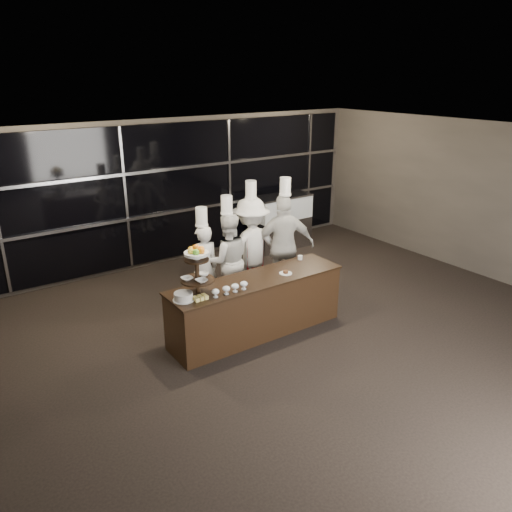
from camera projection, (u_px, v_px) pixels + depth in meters
room at (348, 260)px, 6.63m from camera, size 10.00×10.00×10.00m
window_wall at (180, 191)px, 10.43m from camera, size 8.60×0.10×2.80m
buffet_counter at (256, 306)px, 7.69m from camera, size 2.84×0.74×0.92m
display_stand at (197, 267)px, 6.85m from camera, size 0.48×0.48×0.74m
compotes at (230, 288)px, 7.01m from camera, size 0.58×0.11×0.12m
layer_cake at (183, 297)px, 6.81m from camera, size 0.30×0.30×0.11m
pastry_squares at (200, 298)px, 6.83m from camera, size 0.20×0.13×0.05m
small_plate at (286, 273)px, 7.71m from camera, size 0.20×0.20×0.05m
chef_cup at (300, 258)px, 8.28m from camera, size 0.08×0.08×0.07m
display_case at (282, 219)px, 11.41m from camera, size 1.36×0.59×1.24m
chef_a at (203, 267)px, 8.33m from camera, size 0.58×0.41×1.82m
chef_b at (228, 260)px, 8.50m from camera, size 0.97×0.86×1.96m
chef_c at (251, 247)px, 8.88m from camera, size 1.23×0.77×2.12m
chef_d at (284, 245)px, 8.88m from camera, size 1.19×0.86×2.17m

